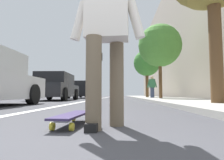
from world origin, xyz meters
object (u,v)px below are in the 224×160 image
at_px(skater_person, 106,28).
at_px(parked_car_far, 82,90).
at_px(pedestrian_distant, 152,86).
at_px(traffic_light, 101,67).
at_px(street_tree_mid, 160,46).
at_px(parked_car_end, 90,91).
at_px(skateboard, 73,116).
at_px(street_tree_far, 147,63).
at_px(parked_car_mid, 56,87).

xyz_separation_m(skater_person, parked_car_far, (15.57, 3.39, -0.22)).
bearing_deg(pedestrian_distant, parked_car_far, 58.56).
bearing_deg(traffic_light, street_tree_mid, -151.10).
distance_m(parked_car_far, parked_car_end, 6.30).
distance_m(skateboard, street_tree_far, 16.58).
relative_size(parked_car_end, traffic_light, 0.93).
xyz_separation_m(parked_car_far, street_tree_mid, (-5.45, -5.93, 2.60)).
bearing_deg(parked_car_mid, parked_car_end, 0.15).
height_order(skateboard, parked_car_end, parked_car_end).
height_order(skateboard, traffic_light, traffic_light).
xyz_separation_m(traffic_light, street_tree_far, (-2.03, -4.46, 0.03)).
xyz_separation_m(parked_car_mid, parked_car_far, (6.49, -0.14, -0.01)).
height_order(parked_car_end, street_tree_far, street_tree_far).
xyz_separation_m(skater_person, parked_car_end, (21.87, 3.57, -0.22)).
height_order(parked_car_far, street_tree_mid, street_tree_mid).
xyz_separation_m(street_tree_mid, pedestrian_distant, (1.94, 0.20, -2.39)).
bearing_deg(parked_car_end, street_tree_mid, -152.52).
bearing_deg(pedestrian_distant, traffic_light, 34.79).
bearing_deg(parked_car_far, pedestrian_distant, -121.44).
distance_m(traffic_light, street_tree_mid, 9.23).
xyz_separation_m(parked_car_far, traffic_light, (2.63, -1.47, 2.47)).
xyz_separation_m(parked_car_mid, pedestrian_distant, (2.98, -5.88, 0.20)).
relative_size(skateboard, parked_car_far, 0.19).
relative_size(parked_car_far, pedestrian_distant, 2.70).
bearing_deg(parked_car_end, parked_car_far, -178.38).
height_order(parked_car_mid, street_tree_far, street_tree_far).
distance_m(parked_car_far, street_tree_far, 6.46).
bearing_deg(skateboard, pedestrian_distant, -12.70).
bearing_deg(parked_car_far, traffic_light, -29.27).
distance_m(street_tree_mid, street_tree_far, 6.05).
bearing_deg(skater_person, skateboard, 66.70).
distance_m(skater_person, parked_car_mid, 9.75).
height_order(traffic_light, street_tree_mid, traffic_light).
bearing_deg(parked_car_end, skater_person, -170.72).
bearing_deg(parked_car_far, skateboard, -168.82).
distance_m(skateboard, parked_car_far, 15.73).
distance_m(parked_car_end, pedestrian_distant, 11.45).
height_order(skateboard, street_tree_far, street_tree_far).
bearing_deg(street_tree_mid, skateboard, 163.88).
distance_m(parked_car_end, street_tree_mid, 13.50).
relative_size(parked_car_mid, street_tree_far, 0.96).
xyz_separation_m(parked_car_mid, street_tree_far, (7.09, -6.08, 2.49)).
bearing_deg(skater_person, parked_car_mid, 21.29).
xyz_separation_m(street_tree_far, pedestrian_distant, (-4.11, 0.20, -2.29)).
xyz_separation_m(parked_car_end, traffic_light, (-3.67, -1.65, 2.48)).
bearing_deg(pedestrian_distant, street_tree_far, -2.72).
xyz_separation_m(parked_car_mid, parked_car_end, (12.79, 0.03, -0.01)).
xyz_separation_m(parked_car_mid, traffic_light, (9.12, -1.62, 2.46)).
distance_m(skater_person, street_tree_mid, 10.70).
bearing_deg(pedestrian_distant, skateboard, 167.30).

